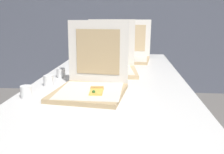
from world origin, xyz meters
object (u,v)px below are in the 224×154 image
Objects in this scene: pizza_box_middle at (112,65)px; pizza_box_front at (91,83)px; cup_white_mid at (61,73)px; cup_white_near_left at (26,92)px; pizza_box_back at (130,54)px; cup_white_near_center at (48,81)px; table at (111,86)px; cup_white_far at (84,63)px.

pizza_box_front is at bearing -102.48° from pizza_box_middle.
cup_white_near_left is (-0.05, -0.42, 0.00)m from cup_white_mid.
pizza_box_back is at bearing 71.49° from pizza_box_middle.
cup_white_near_left is at bearing -152.42° from pizza_box_front.
pizza_box_front is 0.29m from cup_white_near_center.
cup_white_mid is at bearing 83.22° from cup_white_near_left.
table is 4.79× the size of pizza_box_back.
pizza_box_back is (0.19, 1.01, -0.00)m from pizza_box_front.
pizza_box_middle is at bearing -96.69° from pizza_box_back.
pizza_box_front is 6.65× the size of cup_white_far.
pizza_box_front reaches higher than table.
pizza_box_back is 7.62× the size of cup_white_mid.
cup_white_far and cup_white_near_center have the same top height.
pizza_box_middle is at bearing -33.45° from cup_white_far.
table is 0.75m from pizza_box_back.
pizza_box_back is at bearing 86.56° from pizza_box_front.
cup_white_far is (-0.23, 0.15, -0.02)m from pizza_box_middle.
table is at bearing -5.91° from cup_white_mid.
pizza_box_middle reaches higher than cup_white_near_left.
cup_white_near_left is (-0.04, -0.22, 0.00)m from cup_white_near_center.
pizza_box_back is at bearing 57.60° from cup_white_mid.
pizza_box_back is at bearing 45.44° from cup_white_far.
pizza_box_front reaches higher than cup_white_near_center.
table is 0.24m from pizza_box_middle.
cup_white_mid is 1.00× the size of cup_white_near_center.
pizza_box_middle is 6.25× the size of cup_white_near_left.
cup_white_near_center is at bearing -135.91° from pizza_box_middle.
cup_white_near_left reaches higher than table.
table is at bearing 25.83° from cup_white_near_center.
pizza_box_middle reaches higher than table.
pizza_box_front is 6.65× the size of cup_white_near_left.
cup_white_near_left is (-0.39, -0.39, 0.07)m from table.
table is 36.54× the size of cup_white_mid.
pizza_box_back is 0.83m from cup_white_mid.
cup_white_near_left is (-0.14, -0.76, 0.00)m from cup_white_far.
cup_white_far is at bearing 79.57° from cup_white_near_center.
cup_white_far is 0.77m from cup_white_near_left.
cup_white_far is 1.00× the size of cup_white_near_center.
pizza_box_middle is 0.53m from pizza_box_back.
pizza_box_back reaches higher than cup_white_mid.
pizza_box_middle is 6.25× the size of cup_white_mid.
table is 5.49× the size of pizza_box_front.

